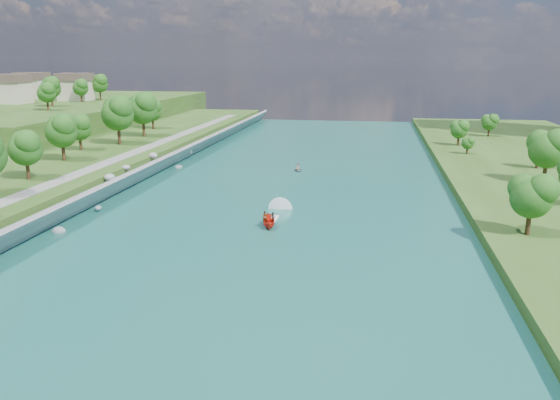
# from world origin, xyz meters

# --- Properties ---
(ground) EXTENTS (260.00, 260.00, 0.00)m
(ground) POSITION_xyz_m (0.00, 0.00, 0.00)
(ground) COLOR #2D5119
(ground) RESTS_ON ground
(river_water) EXTENTS (55.00, 240.00, 0.10)m
(river_water) POSITION_xyz_m (0.00, 20.00, 0.05)
(river_water) COLOR #185D4C
(river_water) RESTS_ON ground
(ridge_west) EXTENTS (60.00, 120.00, 9.00)m
(ridge_west) POSITION_xyz_m (-82.50, 95.00, 4.50)
(ridge_west) COLOR #2D5119
(ridge_west) RESTS_ON ground
(riprap_bank) EXTENTS (4.30, 236.00, 4.76)m
(riprap_bank) POSITION_xyz_m (-25.85, 19.39, 1.80)
(riprap_bank) COLOR slate
(riprap_bank) RESTS_ON ground
(riverside_path) EXTENTS (3.00, 200.00, 0.10)m
(riverside_path) POSITION_xyz_m (-32.50, 20.00, 3.55)
(riverside_path) COLOR gray
(riverside_path) RESTS_ON berm_west
(ridge_houses) EXTENTS (29.50, 29.50, 8.40)m
(ridge_houses) POSITION_xyz_m (-88.67, 100.00, 13.31)
(ridge_houses) COLOR beige
(ridge_houses) RESTS_ON ridge_west
(trees_ridge) EXTENTS (10.89, 43.01, 9.49)m
(trees_ridge) POSITION_xyz_m (-71.38, 89.00, 13.47)
(trees_ridge) COLOR #184512
(trees_ridge) RESTS_ON ridge_west
(motorboat) EXTENTS (3.60, 18.91, 2.23)m
(motorboat) POSITION_xyz_m (1.23, 11.11, 0.76)
(motorboat) COLOR red
(motorboat) RESTS_ON river_water
(raft) EXTENTS (2.73, 3.19, 1.58)m
(raft) POSITION_xyz_m (-0.14, 47.00, 0.45)
(raft) COLOR gray
(raft) RESTS_ON river_water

